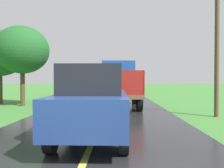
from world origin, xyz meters
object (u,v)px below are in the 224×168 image
Objects in this scene: banana_truck_far at (117,82)px; banana_truck_near at (119,83)px; roadside_tree_near_left at (22,50)px; utility_pole_roadside at (217,40)px; following_car at (94,101)px; roadside_tree_mid_right at (0,53)px.

banana_truck_near is at bearing -89.28° from banana_truck_far.
roadside_tree_near_left is at bearing 177.81° from banana_truck_near.
banana_truck_far is at bearing 104.96° from utility_pole_roadside.
utility_pole_roadside reaches higher than following_car.
roadside_tree_near_left is at bearing -28.33° from roadside_tree_mid_right.
roadside_tree_near_left is 9.92m from following_car.
following_car is at bearing -50.16° from roadside_tree_mid_right.
roadside_tree_near_left is (-6.16, 0.24, 2.09)m from banana_truck_near.
utility_pole_roadside reaches higher than roadside_tree_mid_right.
banana_truck_far is 0.93× the size of utility_pole_roadside.
roadside_tree_mid_right is (-2.07, 1.11, -0.04)m from roadside_tree_near_left.
utility_pole_roadside is at bearing -21.66° from roadside_tree_mid_right.
roadside_tree_mid_right is at bearing 158.34° from utility_pole_roadside.
banana_truck_far reaches higher than following_car.
banana_truck_near is 13.27m from banana_truck_far.
roadside_tree_mid_right is (-8.06, -11.92, 2.05)m from banana_truck_far.
roadside_tree_mid_right is 11.99m from following_car.
roadside_tree_mid_right is (-12.58, 5.00, 0.09)m from utility_pole_roadside.
banana_truck_near is 0.93× the size of utility_pole_roadside.
banana_truck_far is 1.14× the size of roadside_tree_mid_right.
banana_truck_far is 1.14× the size of roadside_tree_near_left.
banana_truck_far is 1.42× the size of following_car.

